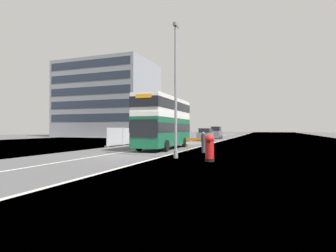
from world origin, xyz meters
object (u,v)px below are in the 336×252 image
object	(u,v)px
car_receding_mid	(216,133)
car_oncoming_near	(205,135)
lamppost_foreground	(176,94)
pedestrian_at_kerb	(203,142)
roadworks_barrier	(196,143)
double_decker_bus	(164,122)
red_pillar_postbox	(210,146)

from	to	relation	value
car_receding_mid	car_oncoming_near	bearing A→B (deg)	-91.29
lamppost_foreground	car_receding_mid	bearing A→B (deg)	95.97
pedestrian_at_kerb	lamppost_foreground	bearing A→B (deg)	-100.18
car_receding_mid	pedestrian_at_kerb	bearing A→B (deg)	-81.62
car_oncoming_near	roadworks_barrier	bearing A→B (deg)	-79.58
roadworks_barrier	car_receding_mid	distance (m)	29.67
double_decker_bus	red_pillar_postbox	xyz separation A→B (m)	(6.24, -8.56, -1.74)
lamppost_foreground	roadworks_barrier	distance (m)	6.57
double_decker_bus	lamppost_foreground	size ratio (longest dim) A/B	1.13
double_decker_bus	roadworks_barrier	world-z (taller)	double_decker_bus
red_pillar_postbox	pedestrian_at_kerb	size ratio (longest dim) A/B	0.96
lamppost_foreground	red_pillar_postbox	world-z (taller)	lamppost_foreground
roadworks_barrier	car_receding_mid	bearing A→B (deg)	97.05
roadworks_barrier	car_oncoming_near	world-z (taller)	car_oncoming_near
car_receding_mid	pedestrian_at_kerb	distance (m)	30.74
car_receding_mid	double_decker_bus	bearing A→B (deg)	-90.19
roadworks_barrier	car_receding_mid	xyz separation A→B (m)	(-3.64, 29.44, 0.37)
car_oncoming_near	pedestrian_at_kerb	xyz separation A→B (m)	(4.67, -21.81, -0.09)
lamppost_foreground	car_oncoming_near	distance (m)	26.86
roadworks_barrier	car_oncoming_near	xyz separation A→B (m)	(-3.83, 20.84, 0.22)
double_decker_bus	car_receding_mid	bearing A→B (deg)	89.81
car_oncoming_near	pedestrian_at_kerb	world-z (taller)	car_oncoming_near
red_pillar_postbox	car_receding_mid	xyz separation A→B (m)	(-6.15, 35.98, 0.19)
red_pillar_postbox	lamppost_foreground	bearing A→B (deg)	157.87
red_pillar_postbox	car_oncoming_near	size ratio (longest dim) A/B	0.36
roadworks_barrier	car_receding_mid	world-z (taller)	car_receding_mid
double_decker_bus	car_receding_mid	world-z (taller)	double_decker_bus
lamppost_foreground	pedestrian_at_kerb	bearing A→B (deg)	79.82
double_decker_bus	car_oncoming_near	xyz separation A→B (m)	(-0.10, 18.83, -1.69)
roadworks_barrier	pedestrian_at_kerb	xyz separation A→B (m)	(0.84, -0.97, 0.13)
lamppost_foreground	car_receding_mid	xyz separation A→B (m)	(-3.66, 34.97, -3.18)
lamppost_foreground	roadworks_barrier	size ratio (longest dim) A/B	5.10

